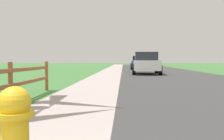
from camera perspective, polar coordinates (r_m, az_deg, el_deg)
ground_plane at (r=24.84m, az=2.17°, el=-0.21°), size 120.00×120.00×0.00m
road_asphalt at (r=27.04m, az=9.63°, el=-0.03°), size 7.00×66.00×0.01m
curb_concrete at (r=27.02m, az=-4.18°, el=-0.00°), size 6.00×66.00×0.01m
grass_verge at (r=27.24m, az=-7.31°, el=0.01°), size 5.00×66.00×0.00m
parked_suv_white at (r=19.59m, az=7.50°, el=1.55°), size 2.16×4.64×1.63m
parked_car_blue at (r=29.62m, az=6.20°, el=1.63°), size 2.26×4.69×1.49m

